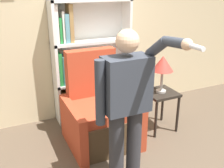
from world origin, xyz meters
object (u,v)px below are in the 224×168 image
object	(u,v)px
armchair	(99,115)
table_lamp	(163,64)
side_table	(160,99)
person_standing	(127,102)
bookcase	(84,64)

from	to	relation	value
armchair	table_lamp	distance (m)	1.06
side_table	person_standing	bearing A→B (deg)	-140.99
table_lamp	bookcase	bearing A→B (deg)	136.03
bookcase	table_lamp	world-z (taller)	bookcase
armchair	table_lamp	xyz separation A→B (m)	(0.88, -0.08, 0.59)
armchair	person_standing	bearing A→B (deg)	-93.75
bookcase	person_standing	distance (m)	1.55
bookcase	table_lamp	size ratio (longest dim) A/B	3.48
person_standing	side_table	xyz separation A→B (m)	(0.93, 0.75, -0.45)
armchair	person_standing	world-z (taller)	person_standing
side_table	table_lamp	bearing A→B (deg)	63.43
person_standing	side_table	size ratio (longest dim) A/B	2.81
armchair	side_table	size ratio (longest dim) A/B	2.07
side_table	armchair	bearing A→B (deg)	174.97
bookcase	side_table	size ratio (longest dim) A/B	3.11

